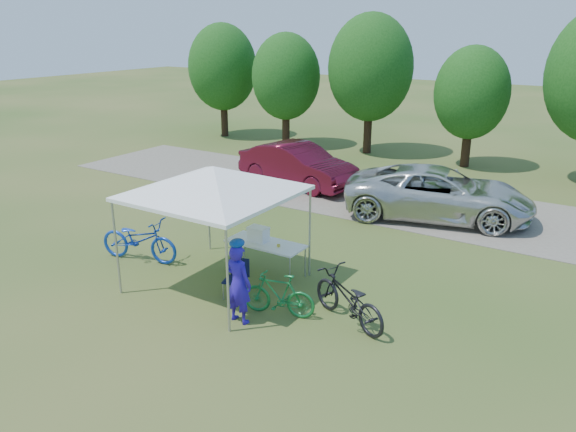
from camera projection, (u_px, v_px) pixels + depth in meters
name	position (u px, v px, depth m)	size (l,w,h in m)	color
ground	(218.00, 284.00, 12.68)	(100.00, 100.00, 0.00)	#2D5119
gravel_strip	(368.00, 197.00, 19.06)	(24.00, 5.00, 0.02)	gray
canopy	(213.00, 170.00, 11.82)	(4.53, 4.53, 3.00)	#A5A5AA
treeline	(428.00, 77.00, 22.89)	(24.89, 4.28, 6.30)	#382314
folding_table	(265.00, 244.00, 13.01)	(1.87, 0.78, 0.77)	white
folding_chair	(237.00, 275.00, 12.00)	(0.53, 0.55, 0.83)	black
cooler	(258.00, 234.00, 13.04)	(0.47, 0.32, 0.34)	white
ice_cream_cup	(278.00, 246.00, 12.74)	(0.08, 0.08, 0.06)	gold
cyclist	(238.00, 284.00, 10.83)	(0.59, 0.39, 1.62)	#2815B0
bike_blue	(139.00, 240.00, 13.78)	(0.73, 2.08, 1.09)	#143EB4
bike_green	(278.00, 294.00, 11.19)	(0.43, 1.51, 0.91)	#1B7C39
bike_dark	(348.00, 299.00, 10.88)	(0.69, 1.98, 1.04)	black
minivan	(439.00, 193.00, 16.73)	(2.53, 5.48, 1.52)	silver
sedan	(298.00, 165.00, 20.13)	(1.60, 4.58, 1.51)	#550E1F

